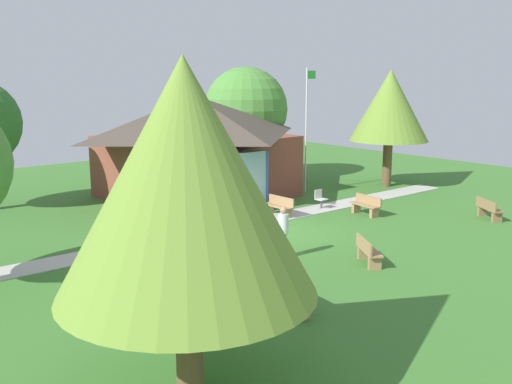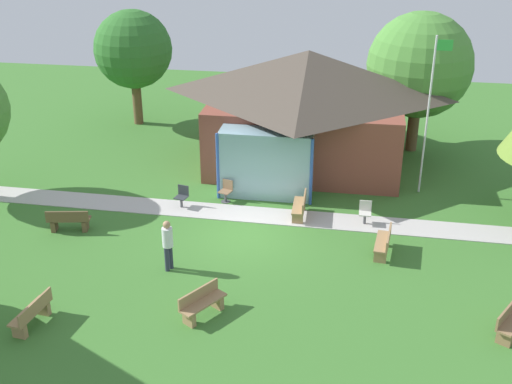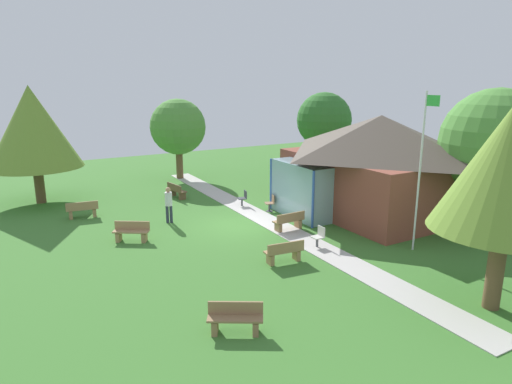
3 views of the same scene
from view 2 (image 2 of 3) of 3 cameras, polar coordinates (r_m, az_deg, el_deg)
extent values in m
plane|color=#3D752D|center=(22.72, -0.91, -3.82)|extent=(44.00, 44.00, 0.00)
cube|color=brown|center=(28.65, 4.49, 5.68)|extent=(8.04, 6.74, 2.99)
pyramid|color=#4C4238|center=(27.93, 4.66, 10.47)|extent=(9.04, 7.74, 1.95)
cube|color=#8CB2BF|center=(25.14, 0.92, 2.55)|extent=(3.62, 1.20, 2.69)
cylinder|color=#3359B2|center=(24.90, -3.41, 2.28)|extent=(0.12, 0.12, 2.69)
cylinder|color=#3359B2|center=(24.41, 4.92, 1.75)|extent=(0.12, 0.12, 2.69)
cube|color=#BCB7B2|center=(24.08, -0.26, -2.01)|extent=(24.71, 1.71, 0.03)
cylinder|color=silver|center=(25.62, 14.95, 6.39)|extent=(0.08, 0.08, 6.26)
cube|color=green|center=(24.94, 16.36, 12.38)|extent=(0.60, 0.02, 0.40)
cube|color=brown|center=(23.77, -16.25, -2.31)|extent=(1.55, 0.70, 0.06)
cube|color=brown|center=(24.03, -17.44, -2.84)|extent=(0.23, 0.42, 0.39)
cube|color=brown|center=(23.74, -14.89, -2.86)|extent=(0.23, 0.42, 0.39)
cube|color=brown|center=(23.51, -16.42, -2.06)|extent=(1.49, 0.33, 0.36)
cube|color=#9E7A51|center=(23.81, 3.82, -1.22)|extent=(0.47, 1.51, 0.06)
cube|color=#9E7A51|center=(23.44, 3.70, -2.37)|extent=(0.40, 0.17, 0.39)
cube|color=#9E7A51|center=(24.42, 3.91, -1.19)|extent=(0.40, 0.17, 0.39)
cube|color=#9E7A51|center=(23.71, 4.29, -0.79)|extent=(0.09, 1.50, 0.36)
cube|color=olive|center=(18.77, 21.13, -12.00)|extent=(0.43, 0.34, 0.39)
cube|color=olive|center=(18.99, 21.41, -9.85)|extent=(0.82, 1.32, 0.36)
cube|color=#9E7A51|center=(19.12, -19.36, -9.99)|extent=(0.64, 1.55, 0.06)
cube|color=#9E7A51|center=(18.92, -20.21, -11.50)|extent=(0.42, 0.21, 0.39)
cube|color=#9E7A51|center=(19.62, -18.34, -9.76)|extent=(0.42, 0.21, 0.39)
cube|color=#9E7A51|center=(18.90, -18.98, -9.59)|extent=(0.26, 1.49, 0.36)
cube|color=#9E7A51|center=(18.48, -4.70, -9.76)|extent=(1.18, 1.50, 0.06)
cube|color=#9E7A51|center=(18.94, -3.45, -9.70)|extent=(0.42, 0.35, 0.39)
cube|color=#9E7A51|center=(18.34, -5.94, -11.13)|extent=(0.42, 0.35, 0.39)
cube|color=#9E7A51|center=(18.48, -5.13, -9.00)|extent=(0.87, 1.29, 0.36)
cube|color=#9E7A51|center=(21.78, 11.14, -4.36)|extent=(0.61, 1.54, 0.06)
cube|color=#9E7A51|center=(21.43, 10.94, -5.65)|extent=(0.42, 0.20, 0.39)
cube|color=#9E7A51|center=(22.39, 11.22, -4.25)|extent=(0.42, 0.20, 0.39)
cube|color=#9E7A51|center=(21.67, 11.68, -3.93)|extent=(0.23, 1.50, 0.36)
cube|color=#33383D|center=(24.60, -6.65, -0.47)|extent=(0.53, 0.53, 0.04)
cube|color=#33383D|center=(24.66, -6.46, 0.18)|extent=(0.44, 0.14, 0.40)
cylinder|color=#4C4C51|center=(24.70, -6.63, -0.95)|extent=(0.10, 0.10, 0.42)
cylinder|color=#4C4C51|center=(24.78, -6.60, -1.37)|extent=(0.36, 0.36, 0.02)
cube|color=beige|center=(23.55, 9.64, -1.88)|extent=(0.44, 0.44, 0.04)
cube|color=beige|center=(23.64, 9.68, -1.19)|extent=(0.44, 0.04, 0.40)
cylinder|color=#4C4C51|center=(23.66, 9.60, -2.38)|extent=(0.10, 0.10, 0.42)
cylinder|color=#4C4C51|center=(23.75, 9.57, -2.81)|extent=(0.36, 0.36, 0.02)
cube|color=#8C6B4C|center=(24.93, -2.74, 0.04)|extent=(0.56, 0.56, 0.04)
cube|color=#8C6B4C|center=(24.99, -2.51, 0.67)|extent=(0.43, 0.18, 0.40)
cylinder|color=#4C4C51|center=(25.03, -2.73, -0.43)|extent=(0.10, 0.10, 0.42)
cylinder|color=#4C4C51|center=(25.11, -2.72, -0.85)|extent=(0.36, 0.36, 0.02)
cylinder|color=#2D3347|center=(20.67, -7.91, -5.91)|extent=(0.14, 0.14, 0.85)
cylinder|color=#2D3347|center=(20.78, -7.57, -5.70)|extent=(0.14, 0.14, 0.85)
cylinder|color=silver|center=(20.35, -7.86, -3.99)|extent=(0.34, 0.34, 0.65)
sphere|color=tan|center=(20.14, -7.93, -2.89)|extent=(0.24, 0.24, 0.24)
cylinder|color=brown|center=(33.96, -10.48, 7.95)|extent=(0.47, 0.47, 2.41)
sphere|color=#2D6B28|center=(33.29, -10.84, 12.33)|extent=(3.88, 3.88, 3.88)
cylinder|color=brown|center=(30.69, 13.74, 5.64)|extent=(0.51, 0.51, 2.26)
sphere|color=#4C8C38|center=(29.89, 14.31, 10.85)|extent=(4.68, 4.68, 4.68)
camera|label=1|loc=(19.31, -66.85, -5.60)|focal=41.53mm
camera|label=3|loc=(18.09, 60.41, -1.86)|focal=31.54mm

